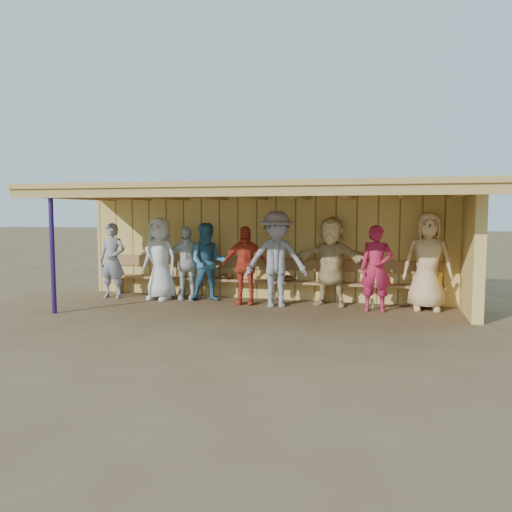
# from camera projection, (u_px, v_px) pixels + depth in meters

# --- Properties ---
(ground) EXTENTS (90.00, 90.00, 0.00)m
(ground) POSITION_uv_depth(u_px,v_px,m) (252.00, 309.00, 10.14)
(ground) COLOR brown
(ground) RESTS_ON ground
(player_a) EXTENTS (0.65, 0.44, 1.71)m
(player_a) POSITION_uv_depth(u_px,v_px,m) (112.00, 261.00, 11.38)
(player_a) COLOR gray
(player_a) RESTS_ON ground
(player_b) EXTENTS (1.01, 0.78, 1.84)m
(player_b) POSITION_uv_depth(u_px,v_px,m) (160.00, 259.00, 11.15)
(player_b) COLOR silver
(player_b) RESTS_ON ground
(player_c) EXTENTS (1.00, 0.89, 1.72)m
(player_c) POSITION_uv_depth(u_px,v_px,m) (208.00, 262.00, 10.99)
(player_c) COLOR teal
(player_c) RESTS_ON ground
(player_d) EXTENTS (1.02, 0.54, 1.67)m
(player_d) POSITION_uv_depth(u_px,v_px,m) (245.00, 265.00, 10.62)
(player_d) COLOR red
(player_d) RESTS_ON ground
(player_e) EXTENTS (1.45, 1.11, 1.99)m
(player_e) POSITION_uv_depth(u_px,v_px,m) (276.00, 259.00, 10.33)
(player_e) COLOR gray
(player_e) RESTS_ON ground
(player_f) EXTENTS (1.80, 0.82, 1.87)m
(player_f) POSITION_uv_depth(u_px,v_px,m) (331.00, 261.00, 10.43)
(player_f) COLOR #D3B677
(player_f) RESTS_ON ground
(player_g) EXTENTS (0.64, 0.43, 1.71)m
(player_g) POSITION_uv_depth(u_px,v_px,m) (376.00, 268.00, 9.82)
(player_g) COLOR #A91B3B
(player_g) RESTS_ON ground
(player_h) EXTENTS (0.98, 0.66, 1.97)m
(player_h) POSITION_uv_depth(u_px,v_px,m) (428.00, 261.00, 9.95)
(player_h) COLOR tan
(player_h) RESTS_ON ground
(player_extra) EXTENTS (1.03, 0.63, 1.64)m
(player_extra) POSITION_uv_depth(u_px,v_px,m) (186.00, 263.00, 11.18)
(player_extra) COLOR silver
(player_extra) RESTS_ON ground
(dugout_structure) EXTENTS (8.80, 3.20, 2.50)m
(dugout_structure) POSITION_uv_depth(u_px,v_px,m) (278.00, 225.00, 10.55)
(dugout_structure) COLOR #DEBA5E
(dugout_structure) RESTS_ON ground
(bench) EXTENTS (7.60, 0.34, 0.93)m
(bench) POSITION_uv_depth(u_px,v_px,m) (265.00, 276.00, 11.17)
(bench) COLOR #A57947
(bench) RESTS_ON ground
(dugout_equipment) EXTENTS (6.45, 0.62, 0.80)m
(dugout_equipment) POSITION_uv_depth(u_px,v_px,m) (254.00, 278.00, 11.10)
(dugout_equipment) COLOR orange
(dugout_equipment) RESTS_ON ground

